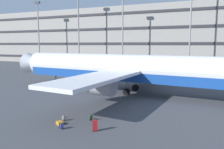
{
  "coord_description": "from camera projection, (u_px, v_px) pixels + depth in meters",
  "views": [
    {
      "loc": [
        12.88,
        -28.05,
        6.42
      ],
      "look_at": [
        2.77,
        -4.23,
        3.0
      ],
      "focal_mm": 36.49,
      "sensor_mm": 36.0,
      "label": 1
    }
  ],
  "objects": [
    {
      "name": "airliner",
      "position": [
        126.0,
        69.0,
        30.3
      ],
      "size": [
        37.14,
        30.06,
        10.47
      ],
      "color": "silver",
      "rests_on": "ground_plane"
    },
    {
      "name": "backpack_laid_flat",
      "position": [
        62.0,
        126.0,
        17.37
      ],
      "size": [
        0.4,
        0.29,
        0.54
      ],
      "color": "navy",
      "rests_on": "ground_plane"
    },
    {
      "name": "suitcase_navy",
      "position": [
        95.0,
        125.0,
        16.92
      ],
      "size": [
        0.44,
        0.39,
        1.02
      ],
      "color": "#B21E23",
      "rests_on": "ground_plane"
    },
    {
      "name": "terminal_structure",
      "position": [
        166.0,
        37.0,
        73.14
      ],
      "size": [
        132.37,
        20.31,
        17.9
      ],
      "color": "gray",
      "rests_on": "ground_plane"
    },
    {
      "name": "backpack_scuffed",
      "position": [
        91.0,
        118.0,
        19.37
      ],
      "size": [
        0.41,
        0.4,
        0.55
      ],
      "color": "#264C26",
      "rests_on": "ground_plane"
    },
    {
      "name": "backpack_orange",
      "position": [
        64.0,
        118.0,
        19.29
      ],
      "size": [
        0.41,
        0.42,
        0.53
      ],
      "color": "gray",
      "rests_on": "ground_plane"
    },
    {
      "name": "light_mast_center_right",
      "position": [
        191.0,
        10.0,
        53.52
      ],
      "size": [
        1.8,
        0.5,
        25.56
      ],
      "color": "gray",
      "rests_on": "ground_plane"
    },
    {
      "name": "light_mast_left",
      "position": [
        78.0,
        22.0,
        65.67
      ],
      "size": [
        1.8,
        0.5,
        22.32
      ],
      "color": "gray",
      "rests_on": "ground_plane"
    },
    {
      "name": "light_mast_center_left",
      "position": [
        123.0,
        27.0,
        60.61
      ],
      "size": [
        1.8,
        0.5,
        19.06
      ],
      "color": "gray",
      "rests_on": "ground_plane"
    },
    {
      "name": "light_mast_far_left",
      "position": [
        38.0,
        28.0,
        71.52
      ],
      "size": [
        1.8,
        0.5,
        19.66
      ],
      "color": "gray",
      "rests_on": "ground_plane"
    },
    {
      "name": "ground_plane",
      "position": [
        106.0,
        91.0,
        31.43
      ],
      "size": [
        600.0,
        600.0,
        0.0
      ],
      "primitive_type": "plane",
      "color": "#424449"
    },
    {
      "name": "suitcase_silver",
      "position": [
        60.0,
        123.0,
        18.37
      ],
      "size": [
        0.72,
        0.65,
        0.25
      ],
      "color": "orange",
      "rests_on": "ground_plane"
    }
  ]
}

